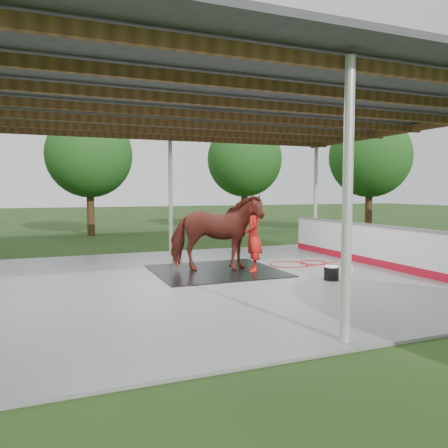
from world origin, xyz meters
name	(u,v)px	position (x,y,z in m)	size (l,w,h in m)	color
ground	(221,280)	(0.00, 0.00, 0.00)	(100.00, 100.00, 0.00)	#1E3814
concrete_slab	(221,279)	(0.00, 0.00, 0.03)	(12.00, 10.00, 0.05)	slate
pavilion_structure	(221,111)	(0.00, 0.00, 3.97)	(12.60, 10.60, 4.05)	beige
dasher_board	(377,246)	(4.60, 0.00, 0.59)	(0.16, 8.00, 1.15)	#B50F22
tree_belt	(220,125)	(0.30, 0.90, 3.79)	(28.00, 28.00, 5.80)	#382314
rubber_mat	(216,271)	(0.19, 0.86, 0.06)	(3.14, 2.94, 0.02)	black
horse	(216,232)	(0.19, 0.86, 1.06)	(1.06, 2.33, 1.96)	maroon
handler	(254,236)	(1.08, 0.50, 0.96)	(0.66, 0.43, 1.81)	red
wash_bucket	(331,273)	(2.29, -1.17, 0.21)	(0.35, 0.35, 0.32)	black
soap_bottle_a	(350,269)	(3.04, -0.89, 0.21)	(0.12, 0.12, 0.31)	silver
soap_bottle_b	(337,271)	(2.75, -0.75, 0.14)	(0.08, 0.09, 0.19)	#338CD8
hose_coil	(298,264)	(2.73, 1.04, 0.06)	(2.09, 1.06, 0.02)	#AD120C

